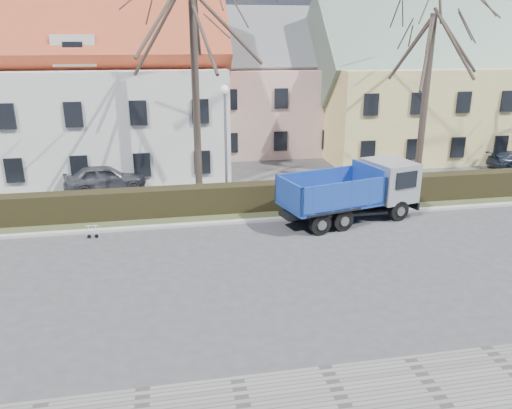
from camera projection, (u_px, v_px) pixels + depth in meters
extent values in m
plane|color=#3D3D3F|center=(273.00, 266.00, 18.06)|extent=(120.00, 120.00, 0.00)
cube|color=#A9A6A1|center=(251.00, 221.00, 22.33)|extent=(80.00, 0.30, 0.12)
cube|color=#394225|center=(245.00, 209.00, 23.82)|extent=(80.00, 3.00, 0.10)
cube|color=black|center=(246.00, 199.00, 23.44)|extent=(60.00, 0.90, 1.30)
imported|color=#3D3E45|center=(105.00, 178.00, 26.71)|extent=(4.49, 2.44, 1.45)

